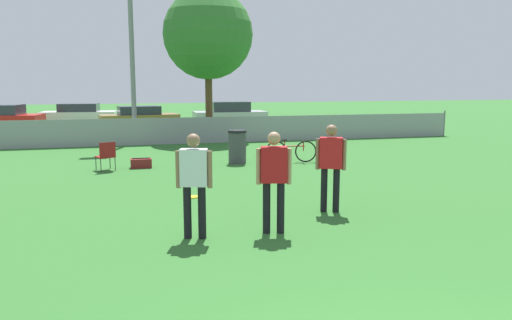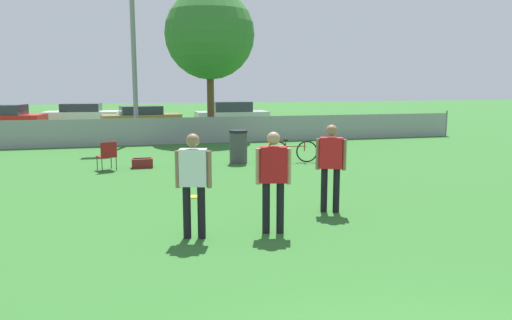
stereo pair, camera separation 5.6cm
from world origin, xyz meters
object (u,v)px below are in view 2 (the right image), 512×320
at_px(tree_near_pole, 210,35).
at_px(trash_bin, 238,146).
at_px(player_receiver_white, 194,178).
at_px(parked_car_red, 3,118).
at_px(light_pole, 132,13).
at_px(parked_car_silver, 232,115).
at_px(parked_car_white, 82,114).
at_px(player_defender_red, 273,174).
at_px(frisbee_disc, 193,197).
at_px(player_thrower_red, 331,161).
at_px(bicycle_sideline, 292,151).
at_px(parked_car_tan, 141,118).
at_px(folding_chair_sideline, 107,154).
at_px(gear_bag_sideline, 142,163).

distance_m(tree_near_pole, trash_bin, 8.43).
bearing_deg(player_receiver_white, parked_car_red, 125.57).
bearing_deg(light_pole, trash_bin, -65.47).
height_order(tree_near_pole, parked_car_silver, tree_near_pole).
bearing_deg(parked_car_red, parked_car_white, 49.79).
relative_size(player_defender_red, parked_car_silver, 0.43).
bearing_deg(frisbee_disc, player_receiver_white, -96.69).
bearing_deg(player_thrower_red, light_pole, 129.12).
distance_m(bicycle_sideline, parked_car_tan, 13.73).
relative_size(folding_chair_sideline, bicycle_sideline, 0.52).
bearing_deg(trash_bin, player_receiver_white, -107.67).
relative_size(frisbee_disc, gear_bag_sideline, 0.45).
bearing_deg(player_receiver_white, player_thrower_red, 35.80).
relative_size(player_receiver_white, frisbee_disc, 6.22).
height_order(folding_chair_sideline, gear_bag_sideline, folding_chair_sideline).
bearing_deg(player_defender_red, trash_bin, 95.25).
height_order(light_pole, parked_car_tan, light_pole).
relative_size(light_pole, player_receiver_white, 5.32).
bearing_deg(folding_chair_sideline, parked_car_red, -88.73).
height_order(folding_chair_sideline, parked_car_silver, parked_car_silver).
bearing_deg(player_thrower_red, gear_bag_sideline, 143.13).
distance_m(player_thrower_red, frisbee_disc, 3.29).
height_order(player_defender_red, bicycle_sideline, player_defender_red).
distance_m(folding_chair_sideline, parked_car_red, 14.73).
height_order(player_defender_red, parked_car_silver, player_defender_red).
distance_m(light_pole, parked_car_red, 10.44).
distance_m(folding_chair_sideline, parked_car_silver, 14.44).
distance_m(frisbee_disc, trash_bin, 4.91).
bearing_deg(player_defender_red, parked_car_tan, 107.76).
distance_m(player_receiver_white, bicycle_sideline, 8.20).
distance_m(tree_near_pole, parked_car_silver, 6.86).
distance_m(frisbee_disc, parked_car_silver, 17.58).
height_order(frisbee_disc, parked_car_white, parked_car_white).
height_order(player_thrower_red, parked_car_white, player_thrower_red).
bearing_deg(player_defender_red, gear_bag_sideline, 118.22).
distance_m(folding_chair_sideline, parked_car_tan, 13.19).
height_order(gear_bag_sideline, parked_car_tan, parked_car_tan).
relative_size(player_defender_red, player_thrower_red, 1.00).
distance_m(frisbee_disc, parked_car_tan, 17.19).
xyz_separation_m(light_pole, frisbee_disc, (1.02, -11.10, -5.36)).
bearing_deg(bicycle_sideline, player_thrower_red, -89.92).
height_order(bicycle_sideline, parked_car_red, parked_car_red).
bearing_deg(parked_car_silver, player_defender_red, -99.37).
height_order(tree_near_pole, folding_chair_sideline, tree_near_pole).
relative_size(frisbee_disc, bicycle_sideline, 0.17).
height_order(player_receiver_white, folding_chair_sideline, player_receiver_white).
bearing_deg(frisbee_disc, parked_car_white, 101.08).
height_order(gear_bag_sideline, parked_car_red, parked_car_red).
bearing_deg(light_pole, parked_car_red, 135.67).
height_order(tree_near_pole, trash_bin, tree_near_pole).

